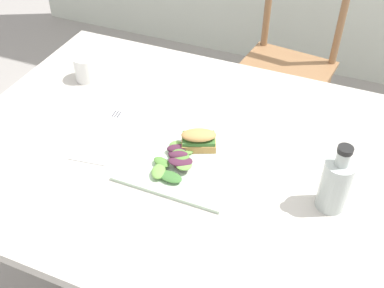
{
  "coord_description": "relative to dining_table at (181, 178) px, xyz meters",
  "views": [
    {
      "loc": [
        0.26,
        -0.93,
        1.56
      ],
      "look_at": [
        -0.09,
        -0.09,
        0.76
      ],
      "focal_mm": 42.96,
      "sensor_mm": 36.0,
      "label": 1
    }
  ],
  "objects": [
    {
      "name": "ground_plane",
      "position": [
        0.12,
        0.09,
        -0.62
      ],
      "size": [
        7.89,
        7.89,
        0.0
      ],
      "primitive_type": "plane",
      "color": "gray"
    },
    {
      "name": "salad_mixed_greens",
      "position": [
        0.02,
        -0.07,
        0.15
      ],
      "size": [
        0.11,
        0.17,
        0.04
      ],
      "color": "#4C2338",
      "rests_on": "plate_lunch"
    },
    {
      "name": "bottle_cold_brew",
      "position": [
        0.41,
        -0.06,
        0.19
      ],
      "size": [
        0.07,
        0.07,
        0.18
      ],
      "color": "#472819",
      "rests_on": "dining_table"
    },
    {
      "name": "plate_lunch",
      "position": [
        0.03,
        -0.04,
        0.13
      ],
      "size": [
        0.29,
        0.29,
        0.01
      ],
      "primitive_type": "cube",
      "color": "beige",
      "rests_on": "dining_table"
    },
    {
      "name": "dining_table",
      "position": [
        0.0,
        0.0,
        0.0
      ],
      "size": [
        1.23,
        0.93,
        0.74
      ],
      "color": "#BCB7AD",
      "rests_on": "ground"
    },
    {
      "name": "chair_wooden_far",
      "position": [
        0.09,
        0.99,
        -0.17
      ],
      "size": [
        0.45,
        0.45,
        0.87
      ],
      "color": "#8E6642",
      "rests_on": "ground"
    },
    {
      "name": "fork_on_napkin",
      "position": [
        -0.22,
        -0.01,
        0.13
      ],
      "size": [
        0.04,
        0.19,
        0.0
      ],
      "color": "silver",
      "rests_on": "napkin_folded"
    },
    {
      "name": "cup_extra_side",
      "position": [
        -0.41,
        0.19,
        0.16
      ],
      "size": [
        0.08,
        0.08,
        0.08
      ],
      "primitive_type": "cylinder",
      "color": "white",
      "rests_on": "dining_table"
    },
    {
      "name": "napkin_folded",
      "position": [
        -0.22,
        -0.02,
        0.12
      ],
      "size": [
        0.14,
        0.27,
        0.0
      ],
      "primitive_type": "cube",
      "rotation": [
        0.0,
        0.0,
        0.14
      ],
      "color": "white",
      "rests_on": "dining_table"
    },
    {
      "name": "sandwich_half_front",
      "position": [
        0.05,
        0.01,
        0.16
      ],
      "size": [
        0.1,
        0.09,
        0.06
      ],
      "color": "tan",
      "rests_on": "plate_lunch"
    }
  ]
}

